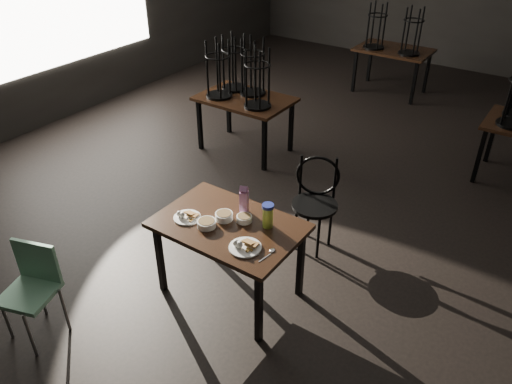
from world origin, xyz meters
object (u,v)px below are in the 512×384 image
Objects in this scene: juice_carton at (244,201)px; bentwood_chair at (316,196)px; school_chair at (32,283)px; main_table at (229,231)px; water_bottle at (268,215)px.

juice_carton is 0.28× the size of bentwood_chair.
school_chair is at bearing -125.75° from juice_carton.
school_chair reaches higher than main_table.
school_chair is (-1.26, -2.26, -0.06)m from bentwood_chair.
water_bottle is (0.28, 0.15, 0.19)m from main_table.
juice_carton is 1.25× the size of water_bottle.
juice_carton is 0.33× the size of school_chair.
main_table is at bearing 31.97° from school_chair.
water_bottle reaches higher than school_chair.
school_chair is at bearing -129.66° from main_table.
juice_carton is at bearing 169.77° from water_bottle.
main_table is 1.58m from school_chair.
school_chair is at bearing -142.97° from bentwood_chair.
water_bottle is 1.91m from school_chair.
bentwood_chair is 2.59m from school_chair.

